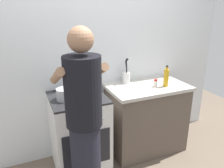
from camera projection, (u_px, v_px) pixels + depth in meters
name	position (u px, v px, depth m)	size (l,w,h in m)	color
ground	(112.00, 164.00, 2.70)	(6.00, 6.00, 0.00)	#6B5B4C
back_wall	(111.00, 55.00, 2.80)	(3.20, 0.10, 2.50)	silver
countertop	(146.00, 118.00, 2.89)	(1.00, 0.60, 0.90)	brown
stove_range	(79.00, 132.00, 2.55)	(0.60, 0.62, 0.90)	white
pot	(65.00, 94.00, 2.31)	(0.24, 0.18, 0.12)	#B2B2B7
mixing_bowl	(90.00, 91.00, 2.43)	(0.26, 0.26, 0.08)	#B7B7BC
utensil_crock	(126.00, 76.00, 2.82)	(0.10, 0.10, 0.33)	silver
spice_bottle	(156.00, 83.00, 2.69)	(0.04, 0.04, 0.09)	silver
oil_bottle	(166.00, 78.00, 2.69)	(0.06, 0.06, 0.26)	gold
person	(85.00, 128.00, 1.86)	(0.41, 0.50, 1.70)	black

